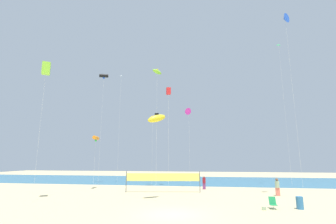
{
  "coord_description": "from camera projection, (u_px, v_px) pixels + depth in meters",
  "views": [
    {
      "loc": [
        2.51,
        -17.6,
        3.79
      ],
      "look_at": [
        -1.44,
        7.33,
        8.81
      ],
      "focal_mm": 25.54,
      "sensor_mm": 36.0,
      "label": 1
    }
  ],
  "objects": [
    {
      "name": "ground_plane",
      "position": [
        172.0,
        215.0,
        16.7
      ],
      "size": [
        120.0,
        120.0,
        0.0
      ],
      "primitive_type": "plane",
      "color": "#D1BC89"
    },
    {
      "name": "kite_white_diamond",
      "position": [
        121.0,
        82.0,
        39.66
      ],
      "size": [
        0.57,
        0.57,
        17.69
      ],
      "color": "silver",
      "rests_on": "ground"
    },
    {
      "name": "beachgoer_maroon_shirt",
      "position": [
        204.0,
        182.0,
        30.99
      ],
      "size": [
        0.4,
        0.4,
        1.75
      ],
      "rotation": [
        0.0,
        0.0,
        3.7
      ],
      "color": "#7A3872",
      "rests_on": "ground"
    },
    {
      "name": "kite_orange_diamond",
      "position": [
        153.0,
        118.0,
        36.89
      ],
      "size": [
        0.54,
        0.55,
        10.49
      ],
      "color": "silver",
      "rests_on": "ground"
    },
    {
      "name": "beachgoer_sage_shirt",
      "position": [
        277.0,
        186.0,
        25.41
      ],
      "size": [
        0.42,
        0.42,
        1.83
      ],
      "rotation": [
        0.0,
        0.0,
        0.26
      ],
      "color": "#EA7260",
      "rests_on": "ground"
    },
    {
      "name": "kite_black_tube",
      "position": [
        104.0,
        76.0,
        39.18
      ],
      "size": [
        1.52,
        0.97,
        17.56
      ],
      "color": "silver",
      "rests_on": "ground"
    },
    {
      "name": "kite_blue_delta",
      "position": [
        285.0,
        19.0,
        26.32
      ],
      "size": [
        1.03,
        1.02,
        19.59
      ],
      "color": "silver",
      "rests_on": "ground"
    },
    {
      "name": "folding_beach_chair",
      "position": [
        273.0,
        203.0,
        18.72
      ],
      "size": [
        0.52,
        0.65,
        0.89
      ],
      "rotation": [
        0.0,
        0.0,
        -0.2
      ],
      "color": "#1E8C4C",
      "rests_on": "ground"
    },
    {
      "name": "beach_handbag",
      "position": [
        264.0,
        209.0,
        18.17
      ],
      "size": [
        0.3,
        0.15,
        0.24
      ],
      "primitive_type": "cube",
      "color": "#99B28C",
      "rests_on": "ground"
    },
    {
      "name": "kite_lime_box",
      "position": [
        46.0,
        69.0,
        23.78
      ],
      "size": [
        1.02,
        1.02,
        13.29
      ],
      "color": "silver",
      "rests_on": "ground"
    },
    {
      "name": "kite_green_diamond",
      "position": [
        279.0,
        48.0,
        36.5
      ],
      "size": [
        0.74,
        0.75,
        21.25
      ],
      "color": "silver",
      "rests_on": "ground"
    },
    {
      "name": "trash_barrel",
      "position": [
        300.0,
        203.0,
        18.57
      ],
      "size": [
        0.52,
        0.52,
        0.94
      ],
      "primitive_type": "cylinder",
      "color": "teal",
      "rests_on": "ground"
    },
    {
      "name": "kite_lime_inflatable",
      "position": [
        157.0,
        72.0,
        34.1
      ],
      "size": [
        1.48,
        1.52,
        16.5
      ],
      "color": "silver",
      "rests_on": "ground"
    },
    {
      "name": "ocean_band",
      "position": [
        193.0,
        180.0,
        43.9
      ],
      "size": [
        120.0,
        20.0,
        0.01
      ],
      "primitive_type": "cube",
      "color": "teal",
      "rests_on": "ground"
    },
    {
      "name": "kite_red_box",
      "position": [
        168.0,
        91.0,
        35.46
      ],
      "size": [
        0.78,
        0.78,
        14.25
      ],
      "color": "silver",
      "rests_on": "ground"
    },
    {
      "name": "kite_magenta_delta",
      "position": [
        189.0,
        112.0,
        33.45
      ],
      "size": [
        1.07,
        0.84,
        10.87
      ],
      "color": "silver",
      "rests_on": "ground"
    },
    {
      "name": "kite_orange_tube",
      "position": [
        96.0,
        138.0,
        31.67
      ],
      "size": [
        0.74,
        1.64,
        6.84
      ],
      "color": "silver",
      "rests_on": "ground"
    },
    {
      "name": "kite_yellow_inflatable",
      "position": [
        157.0,
        118.0,
        23.41
      ],
      "size": [
        2.06,
        1.8,
        8.35
      ],
      "color": "silver",
      "rests_on": "ground"
    },
    {
      "name": "volleyball_net",
      "position": [
        163.0,
        178.0,
        28.24
      ],
      "size": [
        8.7,
        1.21,
        2.4
      ],
      "color": "#4C4C51",
      "rests_on": "ground"
    }
  ]
}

